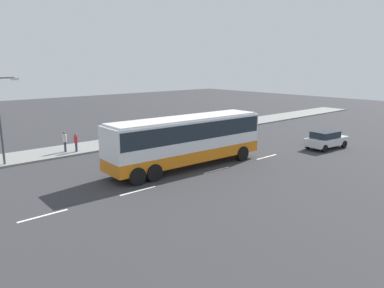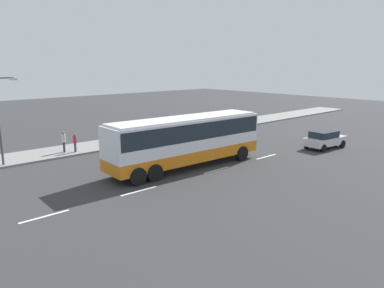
% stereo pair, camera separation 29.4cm
% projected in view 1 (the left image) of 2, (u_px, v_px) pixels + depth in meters
% --- Properties ---
extents(ground_plane, '(120.00, 120.00, 0.00)m').
position_uv_depth(ground_plane, '(185.00, 166.00, 26.15)').
color(ground_plane, '#333335').
extents(sidewalk_curb, '(80.00, 4.00, 0.15)m').
position_uv_depth(sidewalk_curb, '(114.00, 143.00, 33.47)').
color(sidewalk_curb, gray).
rests_on(sidewalk_curb, ground_plane).
extents(lane_centreline, '(25.11, 0.16, 0.01)m').
position_uv_depth(lane_centreline, '(144.00, 189.00, 21.34)').
color(lane_centreline, white).
rests_on(lane_centreline, ground_plane).
extents(coach_bus, '(11.99, 3.10, 3.54)m').
position_uv_depth(coach_bus, '(187.00, 137.00, 25.45)').
color(coach_bus, orange).
rests_on(coach_bus, ground_plane).
extents(car_silver_hatch, '(4.22, 2.15, 1.51)m').
position_uv_depth(car_silver_hatch, '(326.00, 139.00, 31.49)').
color(car_silver_hatch, silver).
rests_on(car_silver_hatch, ground_plane).
extents(pedestrian_near_curb, '(0.32, 0.32, 1.50)m').
position_uv_depth(pedestrian_near_curb, '(76.00, 141.00, 29.68)').
color(pedestrian_near_curb, '#38334C').
rests_on(pedestrian_near_curb, sidewalk_curb).
extents(pedestrian_at_crossing, '(0.32, 0.32, 1.67)m').
position_uv_depth(pedestrian_at_crossing, '(65.00, 140.00, 29.62)').
color(pedestrian_at_crossing, '#38334C').
rests_on(pedestrian_at_crossing, sidewalk_curb).
extents(street_lamp, '(1.57, 0.24, 6.19)m').
position_uv_depth(street_lamp, '(2.00, 114.00, 25.49)').
color(street_lamp, '#47474C').
rests_on(street_lamp, sidewalk_curb).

